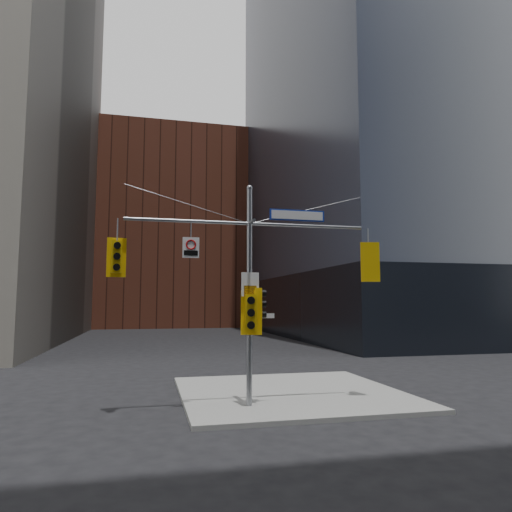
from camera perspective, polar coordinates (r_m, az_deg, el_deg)
name	(u,v)px	position (r m, az deg, el deg)	size (l,w,h in m)	color
ground	(265,427)	(13.35, 1.12, -20.62)	(160.00, 160.00, 0.00)	black
sidewalk_corner	(290,393)	(17.63, 4.31, -16.71)	(8.00, 8.00, 0.15)	gray
podium_ne	(438,306)	(54.36, 21.85, -5.81)	(36.40, 36.40, 6.00)	black
brick_midrise	(171,233)	(71.36, -10.60, 2.84)	(26.00, 20.00, 28.00)	brown
signal_assembly	(249,271)	(14.88, -0.83, -1.94)	(8.00, 0.80, 7.30)	gray
traffic_light_west_arm	(117,257)	(14.61, -17.02, -0.11)	(0.58, 0.49, 1.22)	#E0AB0B
traffic_light_east_arm	(369,262)	(16.37, 13.92, -0.78)	(0.65, 0.59, 1.37)	#E0AB0B
traffic_light_pole_side	(259,304)	(14.92, 0.38, -5.99)	(0.41, 0.35, 1.03)	#E0AB0B
traffic_light_pole_front	(251,313)	(14.59, -0.60, -7.08)	(0.67, 0.63, 1.43)	#E0AB0B
street_sign_blade	(297,215)	(15.57, 5.18, 5.08)	(1.94, 0.05, 0.38)	#102A98
regulatory_sign_arm	(191,247)	(14.64, -8.14, 1.14)	(0.53, 0.06, 0.66)	silver
regulatory_sign_pole	(250,285)	(14.75, -0.73, -3.64)	(0.59, 0.10, 0.77)	silver
street_blade_ew	(263,316)	(14.96, 0.86, -7.49)	(0.78, 0.06, 0.16)	silver
street_blade_ns	(246,320)	(15.31, -1.21, -7.98)	(0.04, 0.73, 0.15)	#145926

